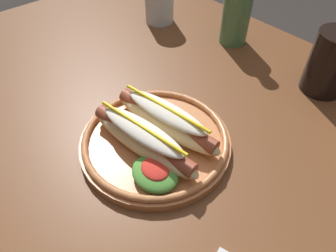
{
  "coord_description": "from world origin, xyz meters",
  "views": [
    {
      "loc": [
        0.31,
        -0.33,
        1.16
      ],
      "look_at": [
        0.02,
        -0.07,
        0.77
      ],
      "focal_mm": 32.74,
      "sensor_mm": 36.0,
      "label": 1
    }
  ],
  "objects_px": {
    "soda_cup": "(331,63)",
    "water_cup": "(159,0)",
    "hot_dog_plate": "(155,137)",
    "glass_bottle": "(237,10)"
  },
  "relations": [
    {
      "from": "glass_bottle",
      "to": "hot_dog_plate",
      "type": "bearing_deg",
      "value": -68.62
    },
    {
      "from": "hot_dog_plate",
      "to": "water_cup",
      "type": "bearing_deg",
      "value": 139.23
    },
    {
      "from": "soda_cup",
      "to": "glass_bottle",
      "type": "xyz_separation_m",
      "value": [
        -0.26,
        0.01,
        0.02
      ]
    },
    {
      "from": "soda_cup",
      "to": "glass_bottle",
      "type": "distance_m",
      "value": 0.26
    },
    {
      "from": "glass_bottle",
      "to": "soda_cup",
      "type": "bearing_deg",
      "value": -1.62
    },
    {
      "from": "soda_cup",
      "to": "water_cup",
      "type": "xyz_separation_m",
      "value": [
        -0.47,
        -0.07,
        -0.0
      ]
    },
    {
      "from": "soda_cup",
      "to": "water_cup",
      "type": "bearing_deg",
      "value": -172.08
    },
    {
      "from": "water_cup",
      "to": "hot_dog_plate",
      "type": "bearing_deg",
      "value": -40.77
    },
    {
      "from": "hot_dog_plate",
      "to": "glass_bottle",
      "type": "height_order",
      "value": "glass_bottle"
    },
    {
      "from": "hot_dog_plate",
      "to": "soda_cup",
      "type": "xyz_separation_m",
      "value": [
        0.11,
        0.38,
        0.04
      ]
    }
  ]
}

